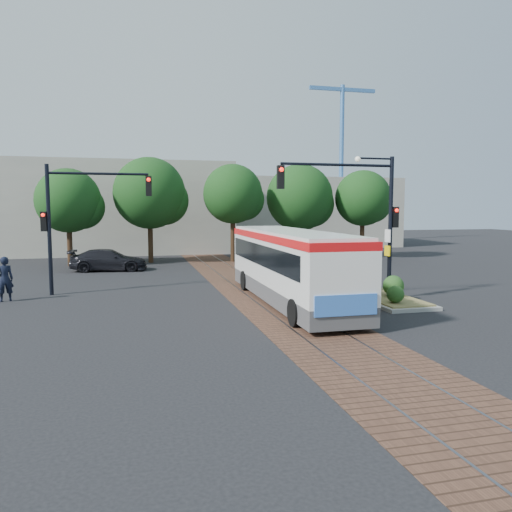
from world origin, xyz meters
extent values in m
plane|color=black|center=(0.00, 0.00, 0.00)|extent=(120.00, 120.00, 0.00)
cube|color=#533526|center=(0.00, 4.00, 0.01)|extent=(3.60, 40.00, 0.01)
cube|color=slate|center=(-0.75, 4.00, 0.01)|extent=(0.06, 40.00, 0.01)
cube|color=slate|center=(0.75, 4.00, 0.01)|extent=(0.06, 40.00, 0.01)
cylinder|color=#382314|center=(-10.00, 16.00, 1.43)|extent=(0.36, 0.36, 2.86)
sphere|color=black|center=(-10.00, 16.00, 4.51)|extent=(4.40, 4.40, 4.40)
cylinder|color=#382314|center=(-4.50, 16.80, 1.56)|extent=(0.36, 0.36, 3.12)
sphere|color=black|center=(-4.50, 16.80, 5.07)|extent=(5.20, 5.20, 5.20)
cylinder|color=#382314|center=(1.50, 16.00, 1.69)|extent=(0.36, 0.36, 3.39)
sphere|color=black|center=(1.50, 16.00, 5.04)|extent=(4.40, 4.40, 4.40)
cylinder|color=#382314|center=(7.00, 16.80, 1.43)|extent=(0.36, 0.36, 2.86)
sphere|color=black|center=(7.00, 16.80, 4.81)|extent=(5.20, 5.20, 5.20)
cylinder|color=#382314|center=(12.00, 16.00, 1.56)|extent=(0.36, 0.36, 3.12)
sphere|color=black|center=(12.00, 16.00, 4.77)|extent=(4.40, 4.40, 4.40)
cube|color=#ADA899|center=(-8.00, 28.00, 4.00)|extent=(22.00, 12.00, 8.00)
cube|color=#ADA899|center=(12.00, 30.00, 3.50)|extent=(18.00, 10.00, 7.00)
cylinder|color=#3F72B2|center=(18.00, 34.00, 9.00)|extent=(0.50, 0.50, 18.00)
cube|color=#3F72B2|center=(18.00, 34.00, 17.50)|extent=(8.00, 0.40, 0.40)
cube|color=#454548|center=(0.61, -0.52, 0.53)|extent=(2.41, 11.46, 0.67)
cube|color=white|center=(0.61, -0.52, 1.77)|extent=(2.43, 11.46, 1.81)
cube|color=black|center=(0.61, -0.24, 2.05)|extent=(2.49, 10.32, 0.86)
cube|color=red|center=(0.61, -0.52, 2.82)|extent=(2.47, 11.46, 0.29)
cube|color=white|center=(0.61, -0.52, 3.01)|extent=(2.36, 11.08, 0.13)
cube|color=black|center=(0.60, -6.11, 2.15)|extent=(1.53, 0.12, 0.86)
cube|color=blue|center=(0.60, -6.27, 1.00)|extent=(2.10, 0.06, 0.67)
cube|color=orange|center=(1.85, -1.48, 1.19)|extent=(0.07, 4.30, 1.05)
cylinder|color=black|center=(-0.50, -4.62, 0.48)|extent=(0.34, 0.96, 0.95)
cylinder|color=black|center=(1.70, -4.63, 0.48)|extent=(0.34, 0.96, 0.95)
cylinder|color=black|center=(-0.48, 3.11, 0.48)|extent=(0.34, 0.96, 0.95)
cylinder|color=black|center=(1.72, 3.10, 0.48)|extent=(0.34, 0.96, 0.95)
cube|color=gray|center=(4.80, -1.00, 0.07)|extent=(2.20, 5.20, 0.15)
cube|color=olive|center=(4.80, -1.00, 0.19)|extent=(1.90, 4.80, 0.08)
sphere|color=#1E4719|center=(4.40, -2.60, 0.58)|extent=(0.70, 0.70, 0.70)
sphere|color=#1E4719|center=(5.10, -1.20, 0.68)|extent=(0.90, 0.90, 0.90)
sphere|color=#1E4719|center=(4.60, 0.40, 0.63)|extent=(0.80, 0.80, 0.80)
sphere|color=#1E4719|center=(5.30, 0.90, 0.53)|extent=(0.60, 0.60, 0.60)
cylinder|color=black|center=(5.10, -0.80, 3.21)|extent=(0.18, 0.18, 6.00)
cylinder|color=black|center=(2.60, -0.80, 5.81)|extent=(5.00, 0.12, 0.12)
cube|color=black|center=(0.10, -0.80, 5.26)|extent=(0.28, 0.22, 0.95)
sphere|color=#FF190C|center=(0.10, -0.94, 5.56)|extent=(0.18, 0.18, 0.18)
cube|color=black|center=(5.32, -0.80, 3.61)|extent=(0.26, 0.20, 0.90)
sphere|color=#FF190C|center=(5.32, -0.93, 3.92)|extent=(0.16, 0.16, 0.16)
cube|color=white|center=(4.92, -0.92, 2.81)|extent=(0.04, 0.45, 0.55)
cube|color=yellow|center=(4.92, -0.92, 2.17)|extent=(0.04, 0.45, 0.45)
cylinder|color=black|center=(4.30, -0.80, 6.12)|extent=(1.60, 0.08, 0.08)
sphere|color=silver|center=(3.50, -0.80, 6.06)|extent=(0.24, 0.24, 0.24)
cylinder|color=black|center=(-9.50, 4.00, 3.00)|extent=(0.18, 0.18, 6.00)
cylinder|color=black|center=(-7.25, 4.00, 5.60)|extent=(4.50, 0.12, 0.12)
cube|color=black|center=(-5.00, 4.00, 5.05)|extent=(0.28, 0.22, 0.95)
sphere|color=#FF190C|center=(-5.00, 3.86, 5.35)|extent=(0.18, 0.18, 0.18)
cube|color=black|center=(-9.72, 4.00, 3.40)|extent=(0.26, 0.20, 0.90)
sphere|color=#FF190C|center=(-9.72, 3.87, 3.70)|extent=(0.16, 0.16, 0.16)
imported|color=black|center=(-11.19, 2.77, 0.97)|extent=(0.83, 0.68, 1.95)
imported|color=black|center=(-7.30, 12.58, 0.70)|extent=(4.96, 2.40, 1.39)
camera|label=1|loc=(-5.85, -20.44, 4.04)|focal=35.00mm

